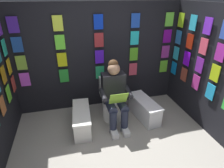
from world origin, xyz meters
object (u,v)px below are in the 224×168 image
(comic_longbox_far, at_px, (82,119))
(comic_longbox_near, at_px, (144,109))
(person_reading, at_px, (115,94))
(toilet, at_px, (112,101))

(comic_longbox_far, bearing_deg, comic_longbox_near, -174.62)
(person_reading, bearing_deg, comic_longbox_near, -176.93)
(comic_longbox_near, bearing_deg, person_reading, -5.18)
(toilet, height_order, comic_longbox_near, toilet)
(toilet, bearing_deg, person_reading, 90.00)
(comic_longbox_far, bearing_deg, person_reading, -176.28)
(person_reading, xyz_separation_m, comic_longbox_far, (0.60, -0.00, -0.42))
(comic_longbox_near, bearing_deg, toilet, -26.42)
(toilet, relative_size, comic_longbox_near, 0.93)
(comic_longbox_near, xyz_separation_m, comic_longbox_far, (1.19, 0.03, -0.01))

